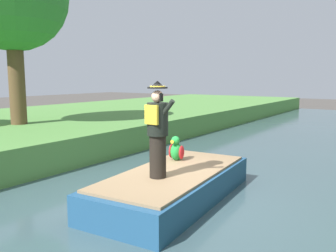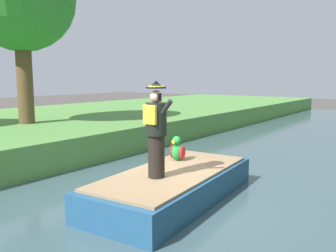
% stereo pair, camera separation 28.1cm
% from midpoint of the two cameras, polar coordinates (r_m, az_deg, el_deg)
% --- Properties ---
extents(ground_plane, '(80.00, 80.00, 0.00)m').
position_cam_midpoint_polar(ground_plane, '(7.40, -1.03, -12.86)').
color(ground_plane, '#4C4742').
extents(canal_water, '(7.13, 48.00, 0.10)m').
position_cam_midpoint_polar(canal_water, '(7.39, -1.03, -12.50)').
color(canal_water, '#3D565B').
rests_on(canal_water, ground).
extents(boat, '(2.17, 4.34, 0.61)m').
position_cam_midpoint_polar(boat, '(7.42, -0.18, -9.54)').
color(boat, '#23517A').
rests_on(boat, canal_water).
extents(person_pirate, '(0.61, 0.42, 1.85)m').
position_cam_midpoint_polar(person_pirate, '(6.67, -2.89, -0.63)').
color(person_pirate, black).
rests_on(person_pirate, boat).
extents(parrot_plush, '(0.36, 0.34, 0.57)m').
position_cam_midpoint_polar(parrot_plush, '(8.18, 0.36, -3.88)').
color(parrot_plush, green).
rests_on(parrot_plush, boat).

